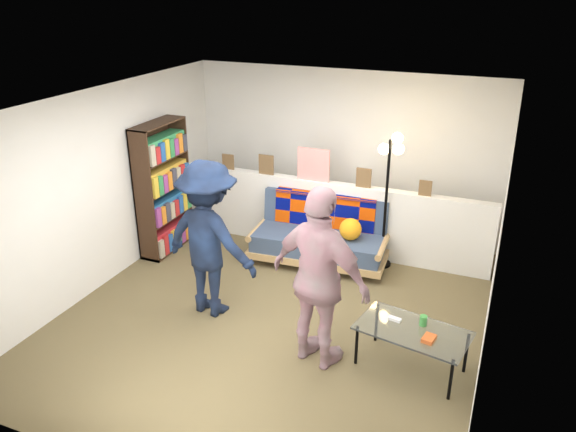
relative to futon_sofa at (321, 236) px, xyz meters
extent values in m
plane|color=brown|center=(-0.05, -1.45, -0.36)|extent=(5.00, 5.00, 0.00)
cube|color=silver|center=(-0.05, 1.05, 0.84)|extent=(4.50, 0.10, 2.40)
cube|color=silver|center=(-2.30, -1.45, 0.84)|extent=(0.10, 5.00, 2.40)
cube|color=silver|center=(2.20, -1.45, 0.84)|extent=(0.10, 5.00, 2.40)
cube|color=white|center=(-0.05, -1.45, 2.04)|extent=(4.50, 5.00, 0.10)
cube|color=silver|center=(-0.05, 0.35, 0.14)|extent=(4.45, 0.15, 1.00)
cube|color=brown|center=(-1.55, 0.33, 0.75)|extent=(0.18, 0.02, 0.22)
cube|color=brown|center=(-0.95, 0.33, 0.78)|extent=(0.22, 0.02, 0.28)
cube|color=white|center=(-0.25, 0.33, 0.86)|extent=(0.45, 0.02, 0.45)
cube|color=brown|center=(0.45, 0.33, 0.77)|extent=(0.20, 0.02, 0.26)
cube|color=brown|center=(1.25, 0.33, 0.74)|extent=(0.16, 0.02, 0.20)
cube|color=tan|center=(-0.01, -0.06, -0.22)|extent=(1.86, 0.94, 0.10)
cube|color=#354661|center=(-0.01, -0.11, -0.06)|extent=(1.76, 0.79, 0.23)
cube|color=#354661|center=(-0.03, 0.25, 0.23)|extent=(1.72, 0.35, 0.54)
cylinder|color=tan|center=(-0.87, -0.12, 0.02)|extent=(0.14, 0.81, 0.09)
cylinder|color=tan|center=(0.84, 0.00, 0.02)|extent=(0.14, 0.81, 0.09)
cube|color=#040E65|center=(-0.03, 0.17, 0.23)|extent=(1.38, 0.20, 0.49)
cube|color=#040E65|center=(-0.04, 0.29, 0.50)|extent=(1.39, 0.34, 0.03)
sphere|color=orange|center=(0.42, -0.08, 0.20)|extent=(0.29, 0.29, 0.29)
cube|color=black|center=(-2.27, -0.48, 0.54)|extent=(0.02, 0.90, 1.81)
cube|color=black|center=(-2.13, -0.92, 0.54)|extent=(0.30, 0.02, 1.81)
cube|color=black|center=(-2.13, -0.03, 0.54)|extent=(0.30, 0.02, 1.81)
cube|color=black|center=(-2.13, -0.48, 1.44)|extent=(0.30, 0.90, 0.02)
cube|color=black|center=(-2.13, -0.48, -0.34)|extent=(0.30, 0.90, 0.04)
cube|color=black|center=(-2.13, -0.48, 0.12)|extent=(0.30, 0.86, 0.02)
cube|color=black|center=(-2.13, -0.48, 0.54)|extent=(0.30, 0.86, 0.02)
cube|color=black|center=(-2.13, -0.48, 0.96)|extent=(0.30, 0.86, 0.02)
cube|color=red|center=(-2.11, -0.48, -0.16)|extent=(0.22, 0.84, 0.30)
cube|color=#24649C|center=(-2.11, -0.48, 0.28)|extent=(0.22, 0.84, 0.28)
cube|color=gold|center=(-2.11, -0.48, 0.70)|extent=(0.22, 0.84, 0.30)
cube|color=#37995A|center=(-2.11, -0.48, 1.13)|extent=(0.22, 0.84, 0.28)
cylinder|color=black|center=(1.06, -1.97, -0.15)|extent=(0.04, 0.04, 0.42)
cylinder|color=black|center=(1.99, -2.15, -0.15)|extent=(0.04, 0.04, 0.42)
cylinder|color=black|center=(1.15, -1.52, -0.15)|extent=(0.04, 0.04, 0.42)
cylinder|color=black|center=(2.07, -1.69, -0.15)|extent=(0.04, 0.04, 0.42)
cube|color=silver|center=(1.57, -1.83, 0.07)|extent=(1.13, 0.76, 0.02)
cube|color=white|center=(1.37, -1.74, 0.09)|extent=(0.13, 0.07, 0.03)
cube|color=#D55A25|center=(1.74, -1.95, 0.10)|extent=(0.13, 0.16, 0.04)
cylinder|color=green|center=(1.64, -1.72, 0.13)|extent=(0.09, 0.09, 0.10)
cylinder|color=black|center=(0.80, 0.18, -0.35)|extent=(0.32, 0.32, 0.03)
cylinder|color=black|center=(0.80, 0.18, 0.50)|extent=(0.05, 0.05, 1.72)
sphere|color=#FFC672|center=(0.70, 0.27, 1.21)|extent=(0.14, 0.14, 0.14)
sphere|color=#FFC672|center=(0.92, 0.10, 1.28)|extent=(0.14, 0.14, 0.14)
sphere|color=#FFC672|center=(0.86, 0.28, 1.36)|extent=(0.14, 0.14, 0.14)
imported|color=black|center=(-0.74, -1.64, 0.53)|extent=(1.24, 0.83, 1.79)
imported|color=pink|center=(0.70, -2.06, 0.56)|extent=(1.17, 0.75, 1.85)
camera|label=1|loc=(2.18, -6.45, 3.18)|focal=35.00mm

